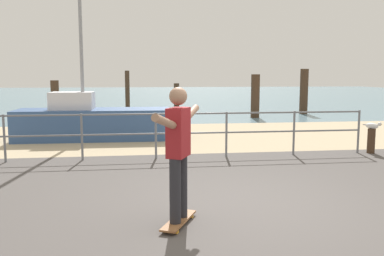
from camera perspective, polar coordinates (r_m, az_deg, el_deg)
name	(u,v)px	position (r m, az deg, el deg)	size (l,w,h in m)	color
ground_plane	(268,235)	(5.09, 10.55, -14.37)	(24.00, 10.00, 0.04)	#514C49
beach_strip	(187,136)	(12.72, -0.69, -1.13)	(24.00, 6.00, 0.04)	tan
sea_surface	(153,95)	(40.56, -5.47, 4.65)	(72.00, 50.00, 0.04)	slate
railing_fence	(119,129)	(9.17, -10.11, -0.14)	(11.34, 0.05, 1.05)	slate
sailboat	(100,122)	(12.27, -12.71, 0.85)	(4.97, 1.47, 5.60)	#335184
skateboard	(179,221)	(5.25, -1.86, -12.77)	(0.53, 0.81, 0.08)	brown
skateboarder	(178,146)	(5.01, -1.90, -2.50)	(0.71, 1.34, 1.65)	#26262B
bollard_short	(371,141)	(10.71, 23.66, -1.71)	(0.18, 0.18, 0.61)	#422D1E
seagull	(373,126)	(10.65, 23.84, 0.30)	(0.27, 0.45, 0.18)	white
groyne_post_0	(55,101)	(17.94, -18.50, 3.64)	(0.33, 0.33, 1.67)	#422D1E
groyne_post_1	(127,90)	(22.74, -8.98, 5.21)	(0.25, 0.25, 2.13)	#422D1E
groyne_post_2	(177,95)	(24.44, -2.17, 4.59)	(0.32, 0.32, 1.41)	#422D1E
groyne_post_3	(255,96)	(18.32, 8.79, 4.39)	(0.38, 0.38, 1.92)	#422D1E
groyne_post_4	(304,92)	(20.63, 15.31, 4.90)	(0.39, 0.39, 2.18)	#422D1E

